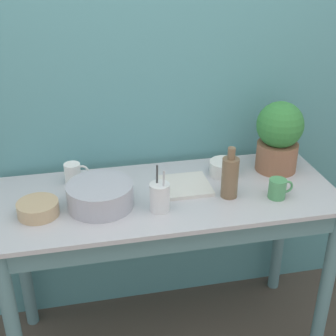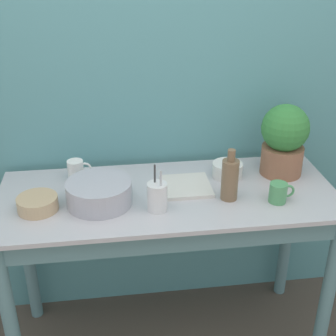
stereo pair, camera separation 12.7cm
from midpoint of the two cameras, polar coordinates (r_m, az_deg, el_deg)
wall_back at (r=2.17m, az=-3.65°, el=9.90°), size 6.00×0.05×2.40m
counter_table at (r=2.06m, az=-1.64°, el=-7.51°), size 1.45×0.59×0.83m
potted_plant at (r=2.16m, az=11.74°, el=3.87°), size 0.21×0.21×0.33m
bowl_wash_large at (r=1.91m, az=-10.17°, el=-3.32°), size 0.27×0.27×0.10m
bottle_tall at (r=1.94m, az=5.70°, el=-1.07°), size 0.07×0.07×0.22m
mug_white at (r=2.11m, az=-13.17°, el=-0.67°), size 0.11×0.07×0.09m
mug_green at (r=1.98m, az=11.47°, el=-2.50°), size 0.11×0.07×0.08m
bowl_small_tan at (r=1.92m, az=-17.41°, el=-4.77°), size 0.16×0.16×0.06m
bowl_small_enamel_white at (r=2.14m, az=5.19°, el=-0.01°), size 0.14×0.14×0.07m
utensil_cup at (r=1.85m, az=-3.00°, el=-3.57°), size 0.08×0.08×0.20m
tray_board at (r=2.03m, az=0.32°, el=-2.18°), size 0.21×0.21×0.02m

